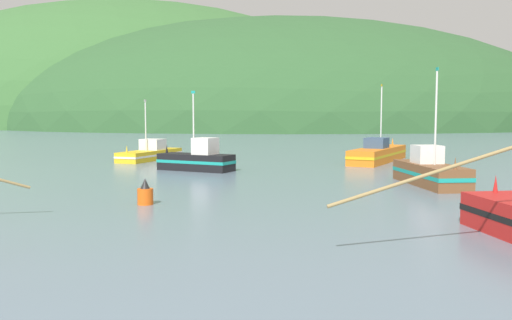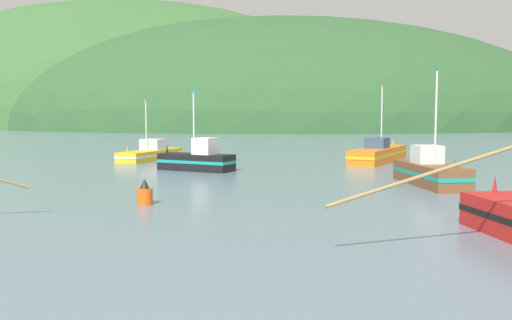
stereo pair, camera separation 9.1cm
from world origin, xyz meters
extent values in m
ellipsoid|color=#2D562D|center=(9.46, 195.71, 0.00)|extent=(208.56, 166.85, 75.84)
ellipsoid|color=#386633|center=(-52.08, 222.05, 0.00)|extent=(210.39, 168.31, 98.95)
ellipsoid|color=#2D562D|center=(-61.30, 238.07, 0.00)|extent=(161.93, 129.54, 51.69)
cube|color=black|center=(-2.45, 35.72, 0.65)|extent=(6.38, 4.55, 1.31)
cube|color=teal|center=(-2.45, 35.72, 0.72)|extent=(6.45, 4.60, 0.24)
cone|color=black|center=(-4.97, 36.96, 1.66)|extent=(0.27, 0.27, 0.70)
cube|color=silver|center=(-1.66, 35.32, 1.96)|extent=(2.14, 2.21, 1.30)
cylinder|color=silver|center=(-2.62, 35.80, 3.68)|extent=(0.12, 0.12, 4.75)
cube|color=teal|center=(-2.62, 35.80, 6.18)|extent=(0.34, 0.19, 0.20)
cone|color=red|center=(12.20, 14.88, 1.67)|extent=(0.23, 0.23, 0.70)
cylinder|color=#997F4C|center=(8.16, 10.17, 2.62)|extent=(6.78, 1.13, 2.10)
cube|color=gold|center=(-8.09, 45.46, 0.48)|extent=(5.06, 8.97, 0.95)
cube|color=white|center=(-8.09, 45.46, 0.53)|extent=(5.11, 9.06, 0.17)
cone|color=gold|center=(-9.43, 41.69, 1.30)|extent=(0.26, 0.26, 0.70)
cube|color=silver|center=(-7.93, 45.91, 1.49)|extent=(2.52, 2.44, 1.07)
cylinder|color=silver|center=(-8.35, 44.75, 3.28)|extent=(0.12, 0.12, 4.65)
cube|color=white|center=(-8.35, 44.75, 5.72)|extent=(0.15, 0.35, 0.20)
cube|color=brown|center=(13.36, 27.02, 0.67)|extent=(2.97, 7.44, 1.34)
cube|color=teal|center=(13.36, 27.02, 0.74)|extent=(3.00, 7.51, 0.24)
cone|color=brown|center=(13.73, 23.71, 1.69)|extent=(0.22, 0.22, 0.70)
cube|color=silver|center=(13.30, 27.55, 1.91)|extent=(1.77, 1.85, 1.14)
cylinder|color=silver|center=(13.43, 26.42, 4.21)|extent=(0.12, 0.12, 5.72)
cube|color=teal|center=(13.43, 26.42, 7.19)|extent=(0.07, 0.36, 0.20)
cube|color=orange|center=(13.70, 43.77, 0.66)|extent=(7.58, 11.57, 1.32)
cube|color=gold|center=(13.70, 43.77, 0.73)|extent=(7.66, 11.68, 0.24)
cone|color=orange|center=(16.17, 48.56, 1.67)|extent=(0.27, 0.27, 0.70)
cube|color=#334C6B|center=(13.39, 43.16, 1.80)|extent=(2.68, 2.89, 0.95)
cylinder|color=silver|center=(14.06, 44.45, 4.18)|extent=(0.12, 0.12, 5.71)
cube|color=gold|center=(14.06, 44.45, 7.16)|extent=(0.19, 0.33, 0.20)
cylinder|color=#E55914|center=(-2.98, 19.55, 0.40)|extent=(0.78, 0.78, 0.80)
cone|color=black|center=(-2.98, 19.55, 1.05)|extent=(0.47, 0.47, 0.50)
camera|label=1|loc=(2.78, -6.78, 4.47)|focal=37.88mm
camera|label=2|loc=(2.88, -6.78, 4.47)|focal=37.88mm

